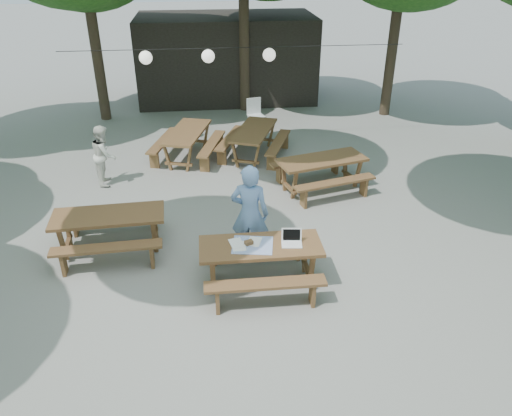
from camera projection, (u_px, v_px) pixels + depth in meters
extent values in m
plane|color=slate|center=(234.00, 265.00, 8.89)|extent=(80.00, 80.00, 0.00)
cube|color=black|center=(226.00, 58.00, 17.41)|extent=(6.00, 3.00, 2.80)
cube|color=#54331D|center=(261.00, 246.00, 8.12)|extent=(2.00, 0.80, 0.06)
cube|color=#54331D|center=(265.00, 284.00, 7.68)|extent=(1.90, 0.28, 0.05)
cube|color=#54331D|center=(256.00, 239.00, 8.81)|extent=(1.90, 0.28, 0.05)
cube|color=#54331D|center=(261.00, 265.00, 8.30)|extent=(1.70, 0.70, 0.69)
cube|color=#54331D|center=(108.00, 216.00, 9.00)|extent=(2.04, 0.91, 0.06)
cube|color=#54331D|center=(106.00, 248.00, 8.57)|extent=(1.91, 0.38, 0.05)
cube|color=#54331D|center=(113.00, 212.00, 9.69)|extent=(1.91, 0.38, 0.05)
cube|color=#54331D|center=(111.00, 233.00, 9.18)|extent=(1.74, 0.79, 0.69)
cube|color=#54331D|center=(322.00, 160.00, 11.22)|extent=(2.14, 1.30, 0.06)
cube|color=#54331D|center=(335.00, 182.00, 10.82)|extent=(1.91, 0.77, 0.05)
cube|color=#54331D|center=(308.00, 160.00, 11.88)|extent=(1.91, 0.77, 0.05)
cube|color=#54331D|center=(321.00, 175.00, 11.40)|extent=(1.82, 1.12, 0.69)
cube|color=#54331D|center=(187.00, 132.00, 12.79)|extent=(1.32, 2.14, 0.06)
cube|color=#54331D|center=(212.00, 144.00, 12.83)|extent=(0.80, 1.90, 0.05)
cube|color=#54331D|center=(163.00, 141.00, 13.02)|extent=(0.80, 1.90, 0.05)
cube|color=#54331D|center=(188.00, 146.00, 12.98)|extent=(1.14, 1.83, 0.69)
cube|color=#54331D|center=(254.00, 130.00, 12.91)|extent=(1.46, 2.15, 0.06)
cube|color=#54331D|center=(278.00, 142.00, 12.90)|extent=(0.94, 1.88, 0.05)
cube|color=#54331D|center=(230.00, 138.00, 13.19)|extent=(0.94, 1.88, 0.05)
cube|color=#54331D|center=(254.00, 144.00, 13.09)|extent=(1.26, 1.84, 0.69)
imported|color=#7398D2|center=(250.00, 214.00, 8.66)|extent=(0.76, 0.60, 1.84)
imported|color=silver|center=(104.00, 155.00, 11.53)|extent=(0.58, 0.72, 1.40)
cube|color=silver|center=(256.00, 116.00, 14.93)|extent=(0.54, 0.54, 0.04)
cube|color=silver|center=(254.00, 106.00, 14.97)|extent=(0.44, 0.15, 0.48)
cube|color=silver|center=(256.00, 123.00, 15.03)|extent=(0.52, 0.52, 0.38)
cube|color=white|center=(292.00, 244.00, 8.10)|extent=(0.35, 0.27, 0.02)
cube|color=white|center=(292.00, 235.00, 8.14)|extent=(0.33, 0.10, 0.23)
cube|color=black|center=(292.00, 235.00, 8.14)|extent=(0.28, 0.07, 0.19)
cube|color=#3559B5|center=(253.00, 245.00, 8.09)|extent=(0.73, 0.65, 0.01)
cube|color=white|center=(239.00, 246.00, 8.06)|extent=(0.21, 0.30, 0.00)
cube|color=white|center=(254.00, 242.00, 8.17)|extent=(0.29, 0.35, 0.00)
cube|color=white|center=(236.00, 243.00, 8.13)|extent=(0.27, 0.33, 0.00)
cube|color=brown|center=(249.00, 242.00, 8.08)|extent=(0.15, 0.13, 0.06)
cylinder|color=black|center=(235.00, 48.00, 12.91)|extent=(9.00, 0.02, 0.02)
sphere|color=white|center=(146.00, 58.00, 12.79)|extent=(0.34, 0.34, 0.34)
sphere|color=white|center=(208.00, 56.00, 12.94)|extent=(0.34, 0.34, 0.34)
sphere|color=white|center=(269.00, 55.00, 13.09)|extent=(0.34, 0.34, 0.34)
cylinder|color=#2D2319|center=(95.00, 44.00, 14.85)|extent=(0.32, 0.32, 4.65)
cylinder|color=#2D2319|center=(244.00, 28.00, 15.57)|extent=(0.32, 0.32, 5.19)
cylinder|color=#2D2319|center=(394.00, 36.00, 15.19)|extent=(0.32, 0.32, 4.93)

